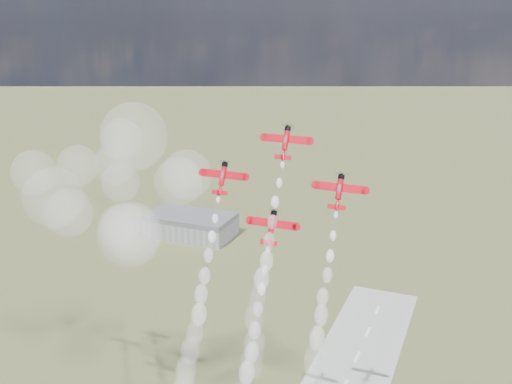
{
  "coord_description": "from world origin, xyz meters",
  "views": [
    {
      "loc": [
        39.16,
        -111.72,
        130.18
      ],
      "look_at": [
        -13.86,
        19.67,
        85.8
      ],
      "focal_mm": 42.0,
      "sensor_mm": 36.0,
      "label": 1
    }
  ],
  "objects_px": {
    "hangar": "(191,225)",
    "plane_lead": "(286,142)",
    "plane_slot": "(272,227)",
    "plane_right": "(339,191)",
    "plane_left": "(222,178)"
  },
  "relations": [
    {
      "from": "plane_left",
      "to": "plane_lead",
      "type": "bearing_deg",
      "value": 17.24
    },
    {
      "from": "hangar",
      "to": "plane_lead",
      "type": "height_order",
      "value": "plane_lead"
    },
    {
      "from": "hangar",
      "to": "plane_slot",
      "type": "relative_size",
      "value": 4.14
    },
    {
      "from": "plane_lead",
      "to": "plane_slot",
      "type": "bearing_deg",
      "value": -90.0
    },
    {
      "from": "plane_lead",
      "to": "plane_left",
      "type": "height_order",
      "value": "plane_lead"
    },
    {
      "from": "hangar",
      "to": "plane_left",
      "type": "height_order",
      "value": "plane_left"
    },
    {
      "from": "plane_right",
      "to": "plane_slot",
      "type": "height_order",
      "value": "plane_right"
    },
    {
      "from": "hangar",
      "to": "plane_right",
      "type": "height_order",
      "value": "plane_right"
    },
    {
      "from": "hangar",
      "to": "plane_lead",
      "type": "xyz_separation_m",
      "value": [
        112.14,
        -155.76,
        91.55
      ]
    },
    {
      "from": "plane_slot",
      "to": "plane_left",
      "type": "bearing_deg",
      "value": 162.76
    },
    {
      "from": "plane_right",
      "to": "plane_slot",
      "type": "xyz_separation_m",
      "value": [
        -15.08,
        -4.68,
        -9.46
      ]
    },
    {
      "from": "plane_lead",
      "to": "plane_slot",
      "type": "relative_size",
      "value": 1.0
    },
    {
      "from": "plane_lead",
      "to": "hangar",
      "type": "bearing_deg",
      "value": 125.75
    },
    {
      "from": "plane_lead",
      "to": "plane_left",
      "type": "distance_m",
      "value": 18.41
    },
    {
      "from": "hangar",
      "to": "plane_slot",
      "type": "bearing_deg",
      "value": -55.82
    }
  ]
}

